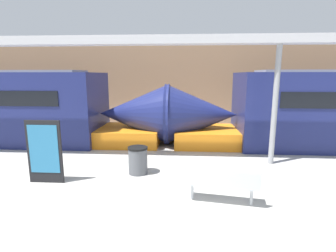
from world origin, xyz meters
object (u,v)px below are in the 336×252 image
object	(u,v)px
bench_near	(222,182)
poster_board	(45,152)
support_column_near	(275,106)
trash_bin	(138,160)

from	to	relation	value
bench_near	poster_board	world-z (taller)	poster_board
bench_near	support_column_near	distance (m)	3.96
trash_bin	poster_board	bearing A→B (deg)	-160.79
trash_bin	poster_board	distance (m)	2.65
trash_bin	poster_board	size ratio (longest dim) A/B	0.47
poster_board	trash_bin	bearing A→B (deg)	19.21
poster_board	support_column_near	size ratio (longest dim) A/B	0.45
bench_near	trash_bin	bearing A→B (deg)	151.30
bench_near	trash_bin	size ratio (longest dim) A/B	2.12
poster_board	support_column_near	distance (m)	7.25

